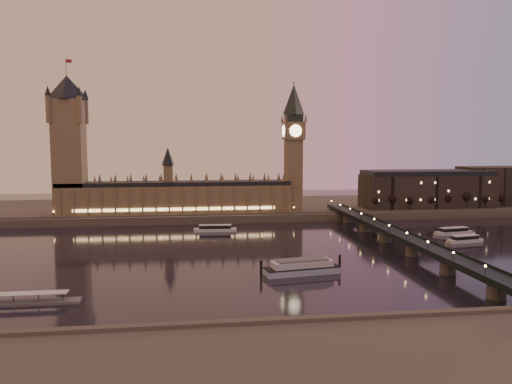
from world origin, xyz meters
TOP-DOWN VIEW (x-y plane):
  - ground at (0.00, 0.00)m, footprint 700.00×700.00m
  - far_embankment at (30.00, 165.00)m, footprint 560.00×130.00m
  - palace_of_westminster at (-40.12, 120.99)m, footprint 180.00×26.62m
  - victoria_tower at (-120.00, 121.00)m, footprint 31.68×31.68m
  - big_ben at (53.99, 120.99)m, footprint 17.68×17.68m
  - westminster_bridge at (91.61, 0.00)m, footprint 13.20×260.00m
  - city_block at (194.94, 130.93)m, footprint 155.00×45.00m
  - bare_tree_0 at (118.98, 109.00)m, footprint 6.25×6.25m
  - bare_tree_1 at (134.70, 109.00)m, footprint 6.25×6.25m
  - bare_tree_2 at (150.42, 109.00)m, footprint 6.25×6.25m
  - bare_tree_3 at (166.14, 109.00)m, footprint 6.25×6.25m
  - bare_tree_4 at (181.87, 109.00)m, footprint 6.25×6.25m
  - bare_tree_5 at (197.59, 109.00)m, footprint 6.25×6.25m
  - bare_tree_6 at (213.31, 109.00)m, footprint 6.25×6.25m
  - bare_tree_7 at (229.03, 109.00)m, footprint 6.25×6.25m
  - cruise_boat_a at (-12.14, 69.52)m, footprint 29.91×8.25m
  - cruise_boat_b at (147.49, 37.36)m, footprint 26.61×10.68m
  - cruise_boat_c at (140.32, 10.92)m, footprint 23.75×10.37m
  - moored_barge at (23.04, -47.86)m, footprint 40.93×15.58m
  - pontoon_pier at (-92.05, -77.06)m, footprint 38.75×6.46m

SIDE VIEW (x-z plane):
  - ground at x=0.00m, z-range 0.00..0.00m
  - pontoon_pier at x=-92.05m, z-range -4.05..6.28m
  - cruise_boat_c at x=140.32m, z-range -0.27..4.33m
  - cruise_boat_a at x=-12.14m, z-range -0.28..4.45m
  - cruise_boat_b at x=147.49m, z-range -0.28..4.50m
  - far_embankment at x=30.00m, z-range 0.00..6.00m
  - moored_barge at x=23.04m, z-range -0.59..7.00m
  - westminster_bridge at x=91.61m, z-range -2.13..13.17m
  - bare_tree_0 at x=118.98m, z-range 9.14..21.84m
  - bare_tree_1 at x=134.70m, z-range 9.14..21.84m
  - bare_tree_2 at x=150.42m, z-range 9.14..21.84m
  - bare_tree_3 at x=166.14m, z-range 9.14..21.84m
  - bare_tree_4 at x=181.87m, z-range 9.14..21.84m
  - bare_tree_5 at x=197.59m, z-range 9.14..21.84m
  - bare_tree_6 at x=213.31m, z-range 9.14..21.84m
  - bare_tree_7 at x=229.03m, z-range 9.14..21.84m
  - palace_of_westminster at x=-40.12m, z-range -4.29..47.71m
  - city_block at x=194.94m, z-range 5.24..39.24m
  - big_ben at x=53.99m, z-range 11.95..115.95m
  - victoria_tower at x=-120.00m, z-range 6.79..124.79m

